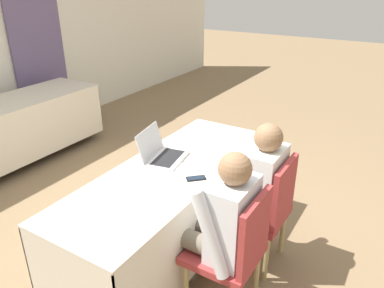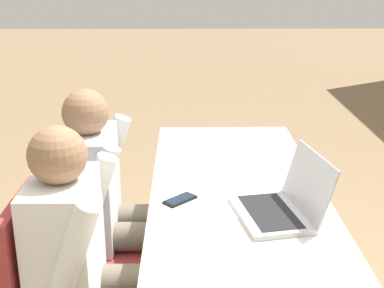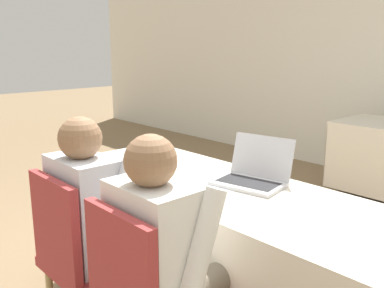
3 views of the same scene
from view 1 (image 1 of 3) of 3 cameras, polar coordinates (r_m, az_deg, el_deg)
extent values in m
plane|color=#846B4C|center=(3.21, -3.05, -15.84)|extent=(24.00, 24.00, 0.00)
cube|color=slate|center=(5.68, -22.69, 15.09)|extent=(0.82, 0.04, 2.65)
cube|color=beige|center=(2.78, -3.39, -4.02)|extent=(2.03, 0.72, 0.02)
cube|color=beige|center=(2.80, 2.93, -11.64)|extent=(2.03, 0.01, 0.62)
cube|color=beige|center=(3.14, -8.67, -7.50)|extent=(2.03, 0.01, 0.62)
cube|color=beige|center=(3.71, 5.64, -2.00)|extent=(0.01, 0.72, 0.62)
cylinder|color=#333333|center=(3.17, -3.07, -15.04)|extent=(0.06, 0.06, 0.12)
cube|color=beige|center=(4.77, -25.79, 5.86)|extent=(2.03, 0.72, 0.02)
cube|color=beige|center=(4.59, -22.57, 1.47)|extent=(2.03, 0.01, 0.62)
cube|color=beige|center=(5.44, -16.49, 5.83)|extent=(0.01, 0.72, 0.62)
cylinder|color=#333333|center=(5.01, -24.37, -1.61)|extent=(0.06, 0.06, 0.12)
cube|color=#B7B7BC|center=(2.91, -3.71, -2.26)|extent=(0.39, 0.30, 0.02)
cube|color=black|center=(2.90, -3.72, -2.07)|extent=(0.34, 0.22, 0.00)
cube|color=#B7B7BC|center=(2.92, -6.42, 0.28)|extent=(0.36, 0.13, 0.22)
cube|color=black|center=(2.92, -6.42, 0.28)|extent=(0.32, 0.11, 0.19)
cube|color=black|center=(2.64, 0.61, -5.25)|extent=(0.14, 0.14, 0.01)
cube|color=#192333|center=(2.64, 0.61, -5.15)|extent=(0.12, 0.13, 0.00)
cube|color=white|center=(2.59, -11.45, -6.66)|extent=(0.31, 0.35, 0.00)
cube|color=white|center=(2.81, -3.27, -3.50)|extent=(0.26, 0.33, 0.00)
cylinder|color=tan|center=(2.86, 3.04, -16.56)|extent=(0.04, 0.04, 0.40)
cylinder|color=tan|center=(2.63, -0.90, -20.87)|extent=(0.04, 0.04, 0.40)
cylinder|color=tan|center=(2.75, 9.84, -18.86)|extent=(0.04, 0.04, 0.40)
cube|color=#9E3333|center=(2.53, 4.80, -16.27)|extent=(0.44, 0.44, 0.05)
cube|color=#9E3333|center=(2.31, 9.55, -13.11)|extent=(0.40, 0.04, 0.45)
cylinder|color=tan|center=(3.23, 7.61, -11.21)|extent=(0.04, 0.04, 0.40)
cylinder|color=tan|center=(2.98, 4.70, -14.65)|extent=(0.04, 0.04, 0.40)
cylinder|color=tan|center=(3.14, 13.60, -12.96)|extent=(0.04, 0.04, 0.40)
cylinder|color=tan|center=(2.88, 11.22, -16.74)|extent=(0.04, 0.04, 0.40)
cube|color=#9E3333|center=(2.92, 9.59, -10.34)|extent=(0.44, 0.44, 0.05)
cube|color=#9E3333|center=(2.73, 13.85, -7.13)|extent=(0.40, 0.04, 0.45)
cylinder|color=#665B4C|center=(2.58, 3.17, -12.69)|extent=(0.13, 0.42, 0.13)
cylinder|color=#665B4C|center=(2.46, 1.10, -14.87)|extent=(0.13, 0.42, 0.13)
cylinder|color=#665B4C|center=(2.83, -0.30, -16.24)|extent=(0.10, 0.10, 0.45)
cylinder|color=#665B4C|center=(2.72, -2.40, -18.34)|extent=(0.10, 0.10, 0.45)
cube|color=silver|center=(2.34, 6.16, -11.36)|extent=(0.36, 0.22, 0.52)
cylinder|color=silver|center=(2.51, 7.45, -8.51)|extent=(0.08, 0.26, 0.54)
cylinder|color=silver|center=(2.20, 2.75, -13.67)|extent=(0.08, 0.26, 0.54)
sphere|color=#8C6647|center=(2.15, 6.58, -3.78)|extent=(0.20, 0.20, 0.20)
cylinder|color=#665B4C|center=(2.98, 8.06, -7.36)|extent=(0.13, 0.42, 0.13)
cylinder|color=#665B4C|center=(2.84, 6.56, -9.03)|extent=(0.13, 0.42, 0.13)
cylinder|color=#665B4C|center=(3.20, 4.76, -10.94)|extent=(0.10, 0.10, 0.45)
cylinder|color=#665B4C|center=(3.07, 3.19, -12.62)|extent=(0.10, 0.10, 0.45)
cube|color=white|center=(2.75, 10.96, -5.73)|extent=(0.36, 0.22, 0.52)
cylinder|color=white|center=(2.93, 11.75, -3.62)|extent=(0.08, 0.26, 0.54)
cylinder|color=white|center=(2.59, 8.44, -7.40)|extent=(0.08, 0.26, 0.54)
sphere|color=#8C6647|center=(2.60, 11.57, 0.97)|extent=(0.20, 0.20, 0.20)
camera|label=2|loc=(4.12, 15.18, 18.10)|focal=50.00mm
camera|label=3|loc=(3.53, 33.85, 10.67)|focal=40.00mm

